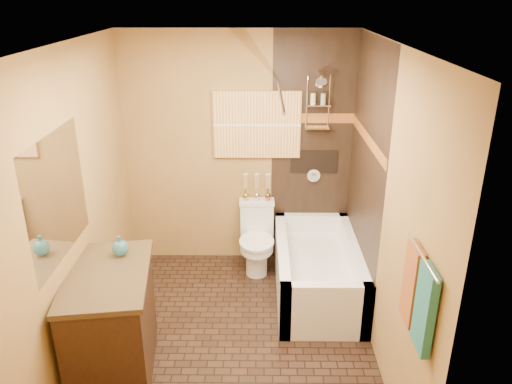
{
  "coord_description": "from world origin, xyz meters",
  "views": [
    {
      "loc": [
        0.23,
        -3.53,
        2.86
      ],
      "look_at": [
        0.19,
        0.4,
        1.24
      ],
      "focal_mm": 35.0,
      "sensor_mm": 36.0,
      "label": 1
    }
  ],
  "objects_px": {
    "bathtub": "(317,274)",
    "vanity": "(112,322)",
    "sunset_painting": "(257,125)",
    "toilet": "(257,238)"
  },
  "relations": [
    {
      "from": "sunset_painting",
      "to": "toilet",
      "type": "xyz_separation_m",
      "value": [
        0.0,
        -0.25,
        -1.18
      ]
    },
    {
      "from": "toilet",
      "to": "vanity",
      "type": "bearing_deg",
      "value": -127.15
    },
    {
      "from": "vanity",
      "to": "bathtub",
      "type": "bearing_deg",
      "value": 24.37
    },
    {
      "from": "bathtub",
      "to": "vanity",
      "type": "distance_m",
      "value": 2.05
    },
    {
      "from": "sunset_painting",
      "to": "vanity",
      "type": "xyz_separation_m",
      "value": [
        -1.12,
        -1.81,
        -1.1
      ]
    },
    {
      "from": "toilet",
      "to": "vanity",
      "type": "relative_size",
      "value": 0.69
    },
    {
      "from": "bathtub",
      "to": "sunset_painting",
      "type": "bearing_deg",
      "value": 129.88
    },
    {
      "from": "toilet",
      "to": "vanity",
      "type": "height_order",
      "value": "vanity"
    },
    {
      "from": "vanity",
      "to": "toilet",
      "type": "bearing_deg",
      "value": 46.55
    },
    {
      "from": "toilet",
      "to": "sunset_painting",
      "type": "bearing_deg",
      "value": 88.61
    }
  ]
}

